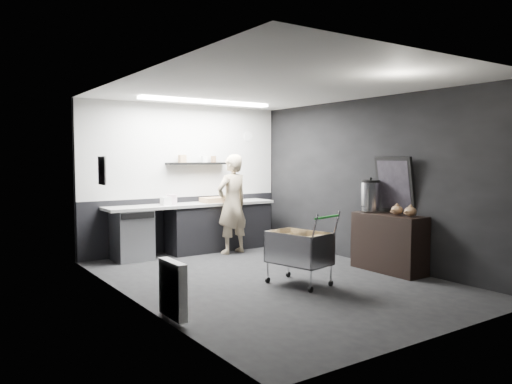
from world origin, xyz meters
TOP-DOWN VIEW (x-y plane):
  - floor at (0.00, 0.00)m, footprint 5.50×5.50m
  - ceiling at (0.00, 0.00)m, footprint 5.50×5.50m
  - wall_back at (0.00, 2.75)m, footprint 5.50×0.00m
  - wall_front at (0.00, -2.75)m, footprint 5.50×0.00m
  - wall_left at (-2.00, 0.00)m, footprint 0.00×5.50m
  - wall_right at (2.00, 0.00)m, footprint 0.00×5.50m
  - kitchen_wall_panel at (0.00, 2.73)m, footprint 3.95×0.02m
  - dado_panel at (0.00, 2.73)m, footprint 3.95×0.02m
  - floating_shelf at (0.20, 2.62)m, footprint 1.20×0.22m
  - wall_clock at (1.40, 2.72)m, footprint 0.20×0.03m
  - poster at (-1.98, 1.30)m, footprint 0.02×0.30m
  - poster_red_band at (-1.98, 1.30)m, footprint 0.02×0.22m
  - radiator at (-1.94, -0.90)m, footprint 0.10×0.50m
  - ceiling_strip at (0.00, 1.85)m, footprint 2.40×0.20m
  - prep_counter at (0.14, 2.42)m, footprint 3.20×0.61m
  - person at (0.56, 1.97)m, footprint 0.71×0.52m
  - shopping_cart at (0.14, -0.45)m, footprint 0.71×1.00m
  - sideboard at (1.77, -0.58)m, footprint 0.50×1.16m
  - fire_extinguisher at (-1.85, -0.58)m, footprint 0.16×0.16m
  - cardboard_box at (0.42, 2.37)m, footprint 0.47×0.37m
  - pink_tub at (-0.41, 2.42)m, footprint 0.18×0.18m
  - white_container at (-0.54, 2.37)m, footprint 0.17×0.14m

SIDE VIEW (x-z plane):
  - floor at x=0.00m, z-range 0.00..0.00m
  - fire_extinguisher at x=-1.85m, z-range -0.01..0.53m
  - radiator at x=-1.94m, z-range 0.05..0.65m
  - prep_counter at x=0.14m, z-range 0.01..0.91m
  - shopping_cart at x=0.14m, z-range -0.02..0.96m
  - dado_panel at x=0.00m, z-range 0.00..1.00m
  - sideboard at x=1.77m, z-range -0.32..1.43m
  - person at x=0.56m, z-range 0.00..1.79m
  - cardboard_box at x=0.42m, z-range 0.90..0.99m
  - white_container at x=-0.54m, z-range 0.90..1.04m
  - pink_tub at x=-0.41m, z-range 0.90..1.08m
  - wall_back at x=0.00m, z-range -1.40..4.10m
  - wall_front at x=0.00m, z-range -1.40..4.10m
  - wall_left at x=-2.00m, z-range -1.40..4.10m
  - wall_right at x=2.00m, z-range -1.40..4.10m
  - poster at x=-1.98m, z-range 1.35..1.75m
  - floating_shelf at x=0.20m, z-range 1.60..1.64m
  - poster_red_band at x=-1.98m, z-range 1.57..1.67m
  - kitchen_wall_panel at x=0.00m, z-range 1.00..2.70m
  - wall_clock at x=1.40m, z-range 2.05..2.25m
  - ceiling_strip at x=0.00m, z-range 2.65..2.69m
  - ceiling at x=0.00m, z-range 2.70..2.70m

